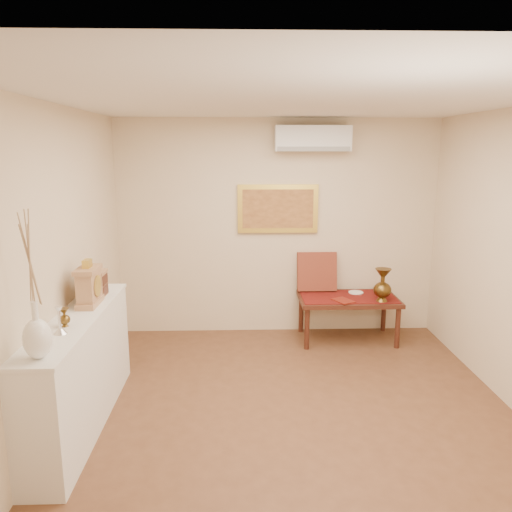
{
  "coord_description": "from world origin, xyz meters",
  "views": [
    {
      "loc": [
        -0.47,
        -3.95,
        2.33
      ],
      "look_at": [
        -0.31,
        1.15,
        1.23
      ],
      "focal_mm": 35.0,
      "sensor_mm": 36.0,
      "label": 1
    }
  ],
  "objects_px": {
    "brass_urn_tall": "(383,281)",
    "wooden_chest": "(97,283)",
    "display_ledge": "(81,371)",
    "low_table": "(348,302)",
    "mantel_clock": "(89,286)",
    "white_vase": "(32,286)"
  },
  "relations": [
    {
      "from": "display_ledge",
      "to": "low_table",
      "type": "xyz_separation_m",
      "value": [
        2.67,
        1.88,
        -0.01
      ]
    },
    {
      "from": "wooden_chest",
      "to": "display_ledge",
      "type": "bearing_deg",
      "value": -92.06
    },
    {
      "from": "mantel_clock",
      "to": "wooden_chest",
      "type": "relative_size",
      "value": 1.68
    },
    {
      "from": "brass_urn_tall",
      "to": "display_ledge",
      "type": "bearing_deg",
      "value": -151.01
    },
    {
      "from": "white_vase",
      "to": "display_ledge",
      "type": "xyz_separation_m",
      "value": [
        -0.03,
        0.84,
        -0.98
      ]
    },
    {
      "from": "display_ledge",
      "to": "wooden_chest",
      "type": "bearing_deg",
      "value": 87.94
    },
    {
      "from": "brass_urn_tall",
      "to": "low_table",
      "type": "xyz_separation_m",
      "value": [
        -0.36,
        0.2,
        -0.31
      ]
    },
    {
      "from": "wooden_chest",
      "to": "low_table",
      "type": "relative_size",
      "value": 0.2
    },
    {
      "from": "low_table",
      "to": "mantel_clock",
      "type": "bearing_deg",
      "value": -149.21
    },
    {
      "from": "white_vase",
      "to": "mantel_clock",
      "type": "height_order",
      "value": "white_vase"
    },
    {
      "from": "brass_urn_tall",
      "to": "display_ledge",
      "type": "height_order",
      "value": "brass_urn_tall"
    },
    {
      "from": "mantel_clock",
      "to": "display_ledge",
      "type": "bearing_deg",
      "value": -95.14
    },
    {
      "from": "display_ledge",
      "to": "low_table",
      "type": "distance_m",
      "value": 3.27
    },
    {
      "from": "display_ledge",
      "to": "low_table",
      "type": "height_order",
      "value": "display_ledge"
    },
    {
      "from": "white_vase",
      "to": "mantel_clock",
      "type": "relative_size",
      "value": 2.4
    },
    {
      "from": "white_vase",
      "to": "brass_urn_tall",
      "type": "xyz_separation_m",
      "value": [
        3.01,
        2.52,
        -0.67
      ]
    },
    {
      "from": "white_vase",
      "to": "brass_urn_tall",
      "type": "bearing_deg",
      "value": 40.02
    },
    {
      "from": "brass_urn_tall",
      "to": "wooden_chest",
      "type": "xyz_separation_m",
      "value": [
        -3.01,
        -1.11,
        0.31
      ]
    },
    {
      "from": "brass_urn_tall",
      "to": "wooden_chest",
      "type": "height_order",
      "value": "wooden_chest"
    },
    {
      "from": "display_ledge",
      "to": "mantel_clock",
      "type": "height_order",
      "value": "mantel_clock"
    },
    {
      "from": "low_table",
      "to": "white_vase",
      "type": "bearing_deg",
      "value": -134.19
    },
    {
      "from": "brass_urn_tall",
      "to": "low_table",
      "type": "distance_m",
      "value": 0.52
    }
  ]
}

